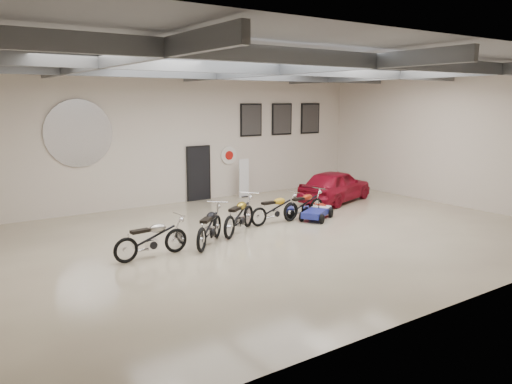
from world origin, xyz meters
TOP-DOWN VIEW (x-y plane):
  - floor at (0.00, 0.00)m, footprint 16.00×12.00m
  - ceiling at (0.00, 0.00)m, footprint 16.00×12.00m
  - back_wall at (0.00, 6.00)m, footprint 16.00×0.02m
  - right_wall at (8.00, 0.00)m, footprint 0.02×12.00m
  - ceiling_beams at (0.00, 0.00)m, footprint 15.80×11.80m
  - door at (0.50, 5.95)m, footprint 0.92×0.08m
  - logo_plaque at (-4.00, 5.95)m, footprint 2.30×0.06m
  - poster_left at (3.00, 5.96)m, footprint 1.05×0.08m
  - poster_mid at (4.60, 5.96)m, footprint 1.05×0.08m
  - poster_right at (6.20, 5.96)m, footprint 1.05×0.08m
  - oil_sign at (1.90, 5.95)m, footprint 0.72×0.10m
  - banner_stand at (2.34, 5.50)m, footprint 0.45×0.18m
  - motorcycle_silver at (-3.94, 0.08)m, footprint 2.01×0.75m
  - motorcycle_black at (-2.17, 0.27)m, footprint 1.91×1.87m
  - motorcycle_gold at (-0.84, 0.86)m, footprint 2.10×1.76m
  - motorcycle_yellow at (0.74, 1.19)m, footprint 1.92×0.69m
  - motorcycle_red at (1.95, 1.21)m, footprint 1.92×0.84m
  - go_kart at (2.33, 0.92)m, footprint 1.89×1.54m
  - vintage_car at (4.74, 2.67)m, footprint 2.59×4.01m

SIDE VIEW (x-z plane):
  - floor at x=0.00m, z-range -0.01..0.01m
  - go_kart at x=2.33m, z-range 0.00..0.63m
  - motorcycle_red at x=1.95m, z-range 0.00..0.97m
  - motorcycle_yellow at x=0.74m, z-range 0.00..0.98m
  - motorcycle_silver at x=-3.94m, z-range 0.00..1.02m
  - motorcycle_black at x=-2.17m, z-range 0.00..1.06m
  - motorcycle_gold at x=-0.84m, z-range 0.00..1.10m
  - vintage_car at x=4.74m, z-range 0.00..1.27m
  - banner_stand at x=2.34m, z-range 0.00..1.66m
  - door at x=0.50m, z-range 0.00..2.10m
  - oil_sign at x=1.90m, z-range 1.34..2.06m
  - back_wall at x=0.00m, z-range 0.00..5.00m
  - right_wall at x=8.00m, z-range 0.00..5.00m
  - logo_plaque at x=-4.00m, z-range 2.22..3.38m
  - poster_left at x=3.00m, z-range 2.42..3.78m
  - poster_mid at x=4.60m, z-range 2.42..3.78m
  - poster_right at x=6.20m, z-range 2.42..3.78m
  - ceiling_beams at x=0.00m, z-range 4.59..4.91m
  - ceiling at x=0.00m, z-range 5.00..5.00m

